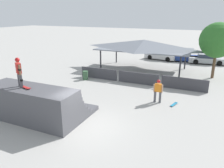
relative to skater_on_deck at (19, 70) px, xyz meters
The scene contains 13 objects.
ground_plane 5.00m from the skater_on_deck, 10.22° to the left, with size 160.00×160.00×0.00m, color #A3A09B.
quarter_pipe_ramp 2.30m from the skater_on_deck, 43.63° to the left, with size 5.86×3.96×2.08m.
skater_on_deck is the anchor object (origin of this frame).
skateboard_on_deck 1.06m from the skater_on_deck, ahead, with size 0.82×0.40×0.09m.
bystander_walking 9.28m from the skater_on_deck, 41.19° to the left, with size 0.68×0.27×1.73m.
skateboard_on_ground 10.44m from the skater_on_deck, 36.68° to the left, with size 0.42×0.87×0.09m.
barrier_fence 10.77m from the skater_on_deck, 66.46° to the left, with size 11.94×0.12×1.05m.
pavilion_shelter 15.19m from the skater_on_deck, 78.27° to the left, with size 10.15×5.28×3.41m.
tree_beside_pavilion 17.84m from the skater_on_deck, 54.38° to the left, with size 3.38×3.38×5.43m.
trash_bin 9.21m from the skater_on_deck, 96.11° to the left, with size 0.52×0.52×0.85m, color #385B3D.
parked_car_white 21.85m from the skater_on_deck, 80.19° to the left, with size 4.49×2.43×1.27m.
parked_car_blue 22.70m from the skater_on_deck, 72.83° to the left, with size 4.49×2.19×1.27m.
parked_car_silver 23.40m from the skater_on_deck, 65.58° to the left, with size 4.64×2.22×1.27m.
Camera 1 is at (5.99, -9.54, 6.23)m, focal length 35.00 mm.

